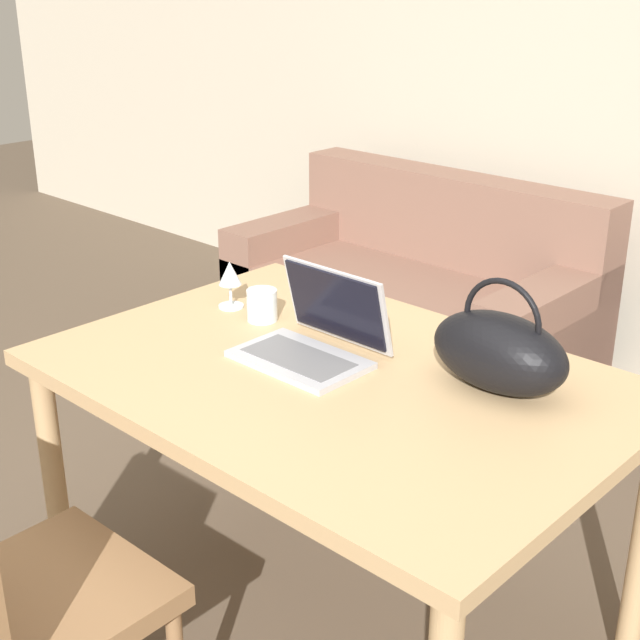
{
  "coord_description": "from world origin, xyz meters",
  "views": [
    {
      "loc": [
        1.31,
        -0.87,
        1.69
      ],
      "look_at": [
        -0.04,
        0.57,
        0.89
      ],
      "focal_mm": 50.0,
      "sensor_mm": 36.0,
      "label": 1
    }
  ],
  "objects_px": {
    "chair": "(8,593)",
    "couch": "(413,302)",
    "laptop": "(317,333)",
    "drinking_glass": "(262,305)",
    "handbag": "(499,351)",
    "wine_glass": "(230,277)"
  },
  "relations": [
    {
      "from": "drinking_glass",
      "to": "wine_glass",
      "type": "xyz_separation_m",
      "value": [
        -0.14,
        0.01,
        0.05
      ]
    },
    {
      "from": "chair",
      "to": "couch",
      "type": "bearing_deg",
      "value": 106.9
    },
    {
      "from": "couch",
      "to": "wine_glass",
      "type": "xyz_separation_m",
      "value": [
        0.4,
        -1.41,
        0.57
      ]
    },
    {
      "from": "couch",
      "to": "wine_glass",
      "type": "height_order",
      "value": "wine_glass"
    },
    {
      "from": "drinking_glass",
      "to": "wine_glass",
      "type": "relative_size",
      "value": 0.64
    },
    {
      "from": "handbag",
      "to": "couch",
      "type": "bearing_deg",
      "value": 132.9
    },
    {
      "from": "drinking_glass",
      "to": "wine_glass",
      "type": "bearing_deg",
      "value": 177.08
    },
    {
      "from": "handbag",
      "to": "drinking_glass",
      "type": "bearing_deg",
      "value": -173.64
    },
    {
      "from": "chair",
      "to": "wine_glass",
      "type": "xyz_separation_m",
      "value": [
        -0.36,
        0.92,
        0.35
      ]
    },
    {
      "from": "handbag",
      "to": "chair",
      "type": "bearing_deg",
      "value": -115.82
    },
    {
      "from": "wine_glass",
      "to": "handbag",
      "type": "bearing_deg",
      "value": 4.86
    },
    {
      "from": "couch",
      "to": "drinking_glass",
      "type": "bearing_deg",
      "value": -69.1
    },
    {
      "from": "drinking_glass",
      "to": "handbag",
      "type": "distance_m",
      "value": 0.71
    },
    {
      "from": "drinking_glass",
      "to": "couch",
      "type": "bearing_deg",
      "value": 110.9
    },
    {
      "from": "chair",
      "to": "couch",
      "type": "height_order",
      "value": "chair"
    },
    {
      "from": "wine_glass",
      "to": "handbag",
      "type": "distance_m",
      "value": 0.84
    },
    {
      "from": "laptop",
      "to": "drinking_glass",
      "type": "height_order",
      "value": "laptop"
    },
    {
      "from": "couch",
      "to": "handbag",
      "type": "bearing_deg",
      "value": -47.1
    },
    {
      "from": "chair",
      "to": "handbag",
      "type": "relative_size",
      "value": 2.68
    },
    {
      "from": "laptop",
      "to": "handbag",
      "type": "bearing_deg",
      "value": 18.73
    },
    {
      "from": "chair",
      "to": "wine_glass",
      "type": "bearing_deg",
      "value": 109.92
    },
    {
      "from": "chair",
      "to": "couch",
      "type": "relative_size",
      "value": 0.58
    }
  ]
}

